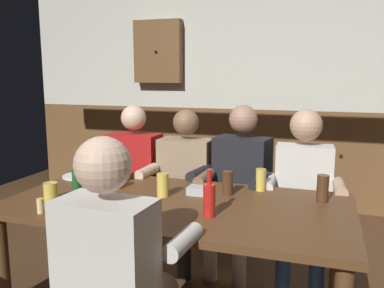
{
  "coord_description": "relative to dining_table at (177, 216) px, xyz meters",
  "views": [
    {
      "loc": [
        0.8,
        -2.12,
        1.46
      ],
      "look_at": [
        0.0,
        0.28,
        1.02
      ],
      "focal_mm": 37.99,
      "sensor_mm": 36.0,
      "label": 1
    }
  ],
  "objects": [
    {
      "name": "person_0",
      "position": [
        -0.67,
        0.72,
        0.03
      ],
      "size": [
        0.56,
        0.54,
        1.21
      ],
      "rotation": [
        0.0,
        0.0,
        3.12
      ],
      "color": "#AD1919",
      "rests_on": "ground_plane"
    },
    {
      "name": "chair_empty_near_right",
      "position": [
        -0.0,
        1.4,
        -0.16
      ],
      "size": [
        0.44,
        0.44,
        0.88
      ],
      "rotation": [
        0.0,
        0.0,
        -3.14
      ],
      "color": "brown",
      "rests_on": "ground_plane"
    },
    {
      "name": "person_3",
      "position": [
        0.67,
        0.73,
        0.04
      ],
      "size": [
        0.55,
        0.52,
        1.22
      ],
      "rotation": [
        0.0,
        0.0,
        3.2
      ],
      "color": "silver",
      "rests_on": "ground_plane"
    },
    {
      "name": "pint_glass_3",
      "position": [
        -0.12,
        0.07,
        0.16
      ],
      "size": [
        0.07,
        0.07,
        0.14
      ],
      "primitive_type": "cylinder",
      "color": "#E5C64C",
      "rests_on": "dining_table"
    },
    {
      "name": "person_1",
      "position": [
        -0.22,
        0.73,
        0.02
      ],
      "size": [
        0.55,
        0.52,
        1.19
      ],
      "rotation": [
        0.0,
        0.0,
        3.12
      ],
      "color": "#997F60",
      "rests_on": "ground_plane"
    },
    {
      "name": "person_4",
      "position": [
        0.0,
        -0.73,
        0.04
      ],
      "size": [
        0.55,
        0.53,
        1.23
      ],
      "rotation": [
        0.0,
        0.0,
        -0.07
      ],
      "color": "silver",
      "rests_on": "ground_plane"
    },
    {
      "name": "pint_glass_6",
      "position": [
        -0.54,
        0.39,
        0.15
      ],
      "size": [
        0.08,
        0.08,
        0.12
      ],
      "primitive_type": "cylinder",
      "color": "white",
      "rests_on": "dining_table"
    },
    {
      "name": "pint_glass_1",
      "position": [
        0.25,
        0.23,
        0.16
      ],
      "size": [
        0.06,
        0.06,
        0.15
      ],
      "primitive_type": "cylinder",
      "color": "#4C2D19",
      "rests_on": "dining_table"
    },
    {
      "name": "pint_glass_0",
      "position": [
        -0.47,
        0.12,
        0.14
      ],
      "size": [
        0.08,
        0.08,
        0.11
      ],
      "primitive_type": "cylinder",
      "color": "gold",
      "rests_on": "dining_table"
    },
    {
      "name": "pint_glass_2",
      "position": [
        0.8,
        0.27,
        0.17
      ],
      "size": [
        0.07,
        0.07,
        0.16
      ],
      "primitive_type": "cylinder",
      "color": "#4C2D19",
      "rests_on": "dining_table"
    },
    {
      "name": "back_wall_wainscot",
      "position": [
        0.0,
        2.38,
        -0.1
      ],
      "size": [
        5.43,
        0.12,
        1.07
      ],
      "primitive_type": "cube",
      "color": "brown",
      "rests_on": "ground_plane"
    },
    {
      "name": "plate_0",
      "position": [
        -0.87,
        0.31,
        0.09
      ],
      "size": [
        0.22,
        0.22,
        0.01
      ],
      "primitive_type": "cylinder",
      "color": "white",
      "rests_on": "dining_table"
    },
    {
      "name": "pint_glass_4",
      "position": [
        0.42,
        0.38,
        0.16
      ],
      "size": [
        0.06,
        0.06,
        0.14
      ],
      "primitive_type": "cylinder",
      "color": "#E5C64C",
      "rests_on": "dining_table"
    },
    {
      "name": "back_wall_upper",
      "position": [
        0.0,
        2.38,
        1.13
      ],
      "size": [
        5.43,
        0.12,
        1.39
      ],
      "primitive_type": "cube",
      "color": "beige"
    },
    {
      "name": "dining_table",
      "position": [
        0.0,
        0.0,
        0.0
      ],
      "size": [
        1.98,
        0.99,
        0.73
      ],
      "color": "brown",
      "rests_on": "ground_plane"
    },
    {
      "name": "person_2",
      "position": [
        0.21,
        0.74,
        0.04
      ],
      "size": [
        0.58,
        0.59,
        1.24
      ],
      "rotation": [
        0.0,
        0.0,
        2.98
      ],
      "color": "black",
      "rests_on": "ground_plane"
    },
    {
      "name": "bottle_0",
      "position": [
        -0.52,
        0.27,
        0.19
      ],
      "size": [
        0.06,
        0.06,
        0.27
      ],
      "color": "red",
      "rests_on": "dining_table"
    },
    {
      "name": "condiment_caddy",
      "position": [
        0.08,
        0.17,
        0.11
      ],
      "size": [
        0.14,
        0.1,
        0.05
      ],
      "primitive_type": "cube",
      "color": "#B2B7BC",
      "rests_on": "dining_table"
    },
    {
      "name": "bottle_1",
      "position": [
        0.25,
        -0.18,
        0.18
      ],
      "size": [
        0.06,
        0.06,
        0.25
      ],
      "color": "red",
      "rests_on": "dining_table"
    },
    {
      "name": "table_candle",
      "position": [
        -0.62,
        -0.42,
        0.13
      ],
      "size": [
        0.04,
        0.04,
        0.08
      ],
      "primitive_type": "cylinder",
      "color": "#F9E08C",
      "rests_on": "dining_table"
    },
    {
      "name": "bottle_2",
      "position": [
        -0.57,
        -0.15,
        0.19
      ],
      "size": [
        0.05,
        0.05,
        0.25
      ],
      "color": "#195923",
      "rests_on": "dining_table"
    },
    {
      "name": "pint_glass_5",
      "position": [
        -0.71,
        -0.21,
        0.14
      ],
      "size": [
        0.08,
        0.08,
        0.1
      ],
      "primitive_type": "cylinder",
      "color": "#E5C64C",
      "rests_on": "dining_table"
    },
    {
      "name": "wall_dart_cabinet",
      "position": [
        -1.07,
        2.25,
        1.07
      ],
      "size": [
        0.56,
        0.15,
        0.7
      ],
      "color": "brown"
    }
  ]
}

